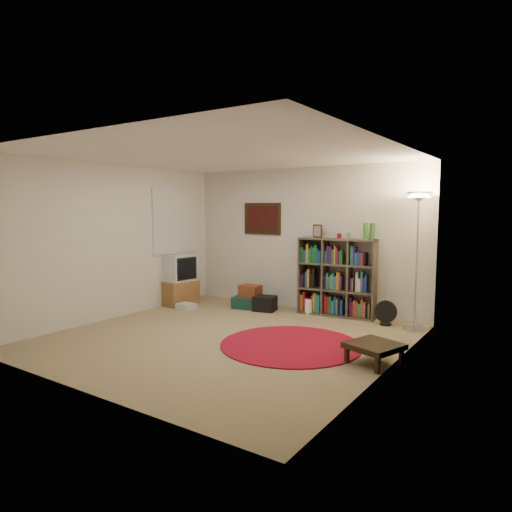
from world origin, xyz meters
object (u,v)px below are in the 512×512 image
at_px(suitcase, 252,302).
at_px(tv_stand, 179,280).
at_px(floor_lamp, 418,216).
at_px(side_table, 374,347).
at_px(bookshelf, 336,278).
at_px(floor_fan, 386,313).

bearing_deg(suitcase, tv_stand, -172.58).
distance_m(floor_lamp, suitcase, 3.25).
bearing_deg(side_table, bookshelf, 124.19).
bearing_deg(tv_stand, floor_lamp, 14.14).
bearing_deg(side_table, floor_lamp, 90.40).
relative_size(floor_lamp, tv_stand, 2.16).
bearing_deg(side_table, tv_stand, 164.11).
relative_size(floor_fan, tv_stand, 0.41).
relative_size(tv_stand, side_table, 1.37).
height_order(floor_fan, tv_stand, tv_stand).
bearing_deg(side_table, suitcase, 149.64).
distance_m(floor_fan, side_table, 1.87).
bearing_deg(floor_fan, suitcase, 165.27).
relative_size(floor_lamp, side_table, 2.96).
xyz_separation_m(bookshelf, suitcase, (-1.48, -0.34, -0.52)).
xyz_separation_m(floor_lamp, tv_stand, (-4.15, -0.61, -1.23)).
bearing_deg(floor_lamp, floor_fan, 177.41).
height_order(bookshelf, suitcase, bookshelf).
height_order(floor_lamp, tv_stand, floor_lamp).
relative_size(floor_lamp, floor_fan, 5.28).
relative_size(bookshelf, tv_stand, 1.66).
bearing_deg(suitcase, bookshelf, 0.10).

